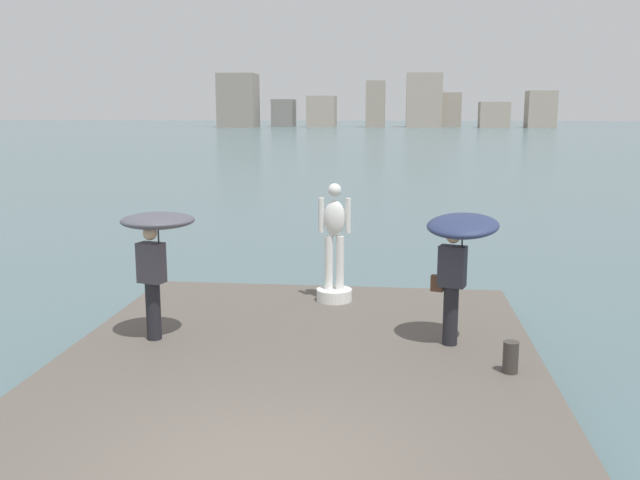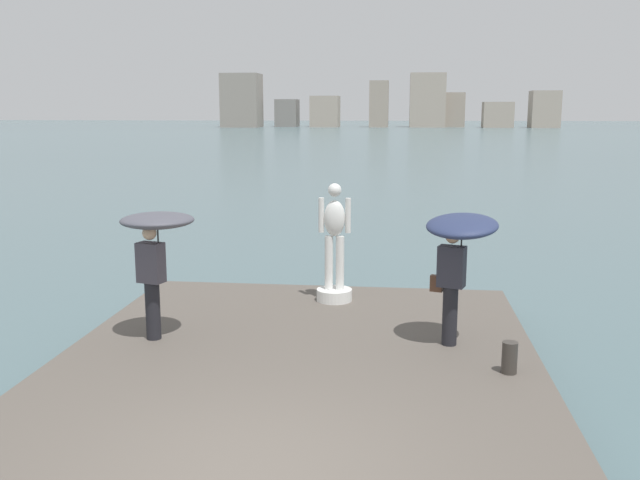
{
  "view_description": "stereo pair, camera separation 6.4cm",
  "coord_description": "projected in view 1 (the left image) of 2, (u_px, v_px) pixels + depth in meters",
  "views": [
    {
      "loc": [
        1.31,
        -6.0,
        3.81
      ],
      "look_at": [
        0.0,
        5.98,
        1.55
      ],
      "focal_mm": 39.1,
      "sensor_mm": 36.0,
      "label": 1
    },
    {
      "loc": [
        1.38,
        -5.99,
        3.81
      ],
      "look_at": [
        0.0,
        5.98,
        1.55
      ],
      "focal_mm": 39.1,
      "sensor_mm": 36.0,
      "label": 2
    }
  ],
  "objects": [
    {
      "name": "ground_plane",
      "position": [
        376.0,
        168.0,
        45.79
      ],
      "size": [
        400.0,
        400.0,
        0.0
      ],
      "primitive_type": "plane",
      "color": "#4C666B"
    },
    {
      "name": "pier",
      "position": [
        287.0,
        402.0,
        8.74
      ],
      "size": [
        6.75,
        10.24,
        0.4
      ],
      "primitive_type": "cube",
      "color": "#564F47",
      "rests_on": "ground"
    },
    {
      "name": "statue_white_figure",
      "position": [
        334.0,
        256.0,
        12.49
      ],
      "size": [
        0.64,
        0.64,
        2.13
      ],
      "color": "white",
      "rests_on": "pier"
    },
    {
      "name": "onlooker_left",
      "position": [
        156.0,
        238.0,
        10.23
      ],
      "size": [
        1.33,
        1.33,
        1.92
      ],
      "color": "black",
      "rests_on": "pier"
    },
    {
      "name": "onlooker_right",
      "position": [
        459.0,
        243.0,
        10.0
      ],
      "size": [
        1.31,
        1.32,
        1.98
      ],
      "color": "black",
      "rests_on": "pier"
    },
    {
      "name": "mooring_bollard",
      "position": [
        511.0,
        357.0,
        9.14
      ],
      "size": [
        0.2,
        0.2,
        0.42
      ],
      "primitive_type": "cylinder",
      "color": "#38332D",
      "rests_on": "pier"
    },
    {
      "name": "distant_skyline",
      "position": [
        367.0,
        106.0,
        152.62
      ],
      "size": [
        72.05,
        12.6,
        11.61
      ],
      "color": "gray",
      "rests_on": "ground"
    }
  ]
}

